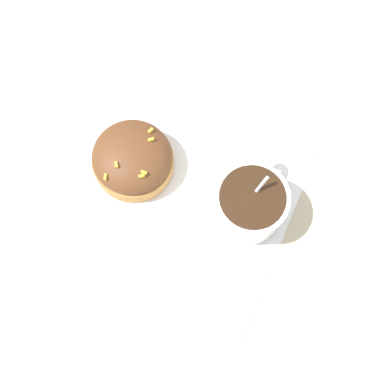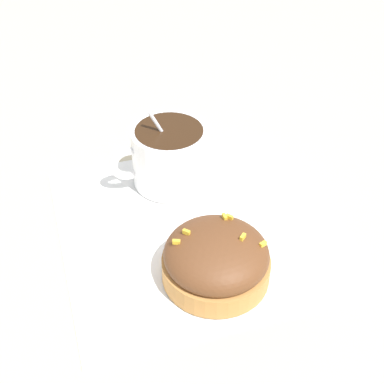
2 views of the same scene
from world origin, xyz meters
name	(u,v)px [view 1 (image 1 of 2)]	position (x,y,z in m)	size (l,w,h in m)	color
ground_plane	(185,191)	(0.00, 0.00, 0.00)	(3.00, 3.00, 0.00)	#C6B793
paper_napkin	(185,191)	(0.00, 0.00, 0.00)	(0.29, 0.30, 0.00)	white
coffee_cup	(250,203)	(0.08, 0.00, 0.04)	(0.09, 0.11, 0.09)	white
frosted_pastry	(132,159)	(-0.07, 0.01, 0.03)	(0.10, 0.10, 0.05)	#C18442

